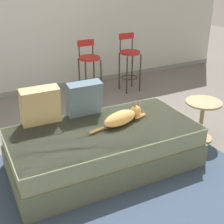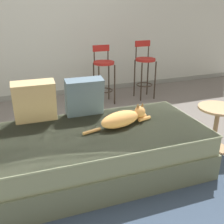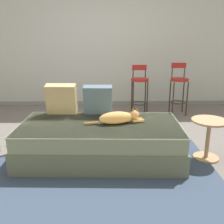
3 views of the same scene
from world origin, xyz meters
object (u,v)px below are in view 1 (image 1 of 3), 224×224
object	(u,v)px
throw_pillow_middle	(84,98)
couch	(104,147)
cat	(122,117)
bar_stool_by_doorway	(129,58)
throw_pillow_corner	(40,106)
side_table	(202,115)
bar_stool_near_window	(89,65)

from	to	relation	value
throw_pillow_middle	couch	bearing A→B (deg)	-84.80
cat	bar_stool_by_doorway	size ratio (longest dim) A/B	0.75
throw_pillow_corner	throw_pillow_middle	distance (m)	0.50
bar_stool_by_doorway	side_table	size ratio (longest dim) A/B	1.93
throw_pillow_corner	cat	bearing A→B (deg)	-28.43
bar_stool_near_window	bar_stool_by_doorway	world-z (taller)	bar_stool_by_doorway
throw_pillow_corner	bar_stool_by_doorway	size ratio (longest dim) A/B	0.43
bar_stool_near_window	bar_stool_by_doorway	bearing A→B (deg)	0.04
throw_pillow_middle	side_table	bearing A→B (deg)	-18.04
couch	cat	distance (m)	0.38
couch	throw_pillow_corner	size ratio (longest dim) A/B	4.80
cat	side_table	world-z (taller)	cat
couch	cat	size ratio (longest dim) A/B	2.73
couch	bar_stool_by_doorway	distance (m)	2.43
couch	bar_stool_near_window	size ratio (longest dim) A/B	2.13
cat	throw_pillow_middle	bearing A→B (deg)	123.67
throw_pillow_middle	bar_stool_near_window	world-z (taller)	bar_stool_near_window
throw_pillow_corner	throw_pillow_middle	xyz separation A→B (m)	(0.50, -0.02, -0.01)
couch	throw_pillow_middle	world-z (taller)	throw_pillow_middle
couch	throw_pillow_corner	bearing A→B (deg)	141.59
throw_pillow_middle	bar_stool_by_doorway	world-z (taller)	bar_stool_by_doorway
bar_stool_near_window	throw_pillow_middle	bearing A→B (deg)	-116.55
throw_pillow_corner	side_table	bearing A→B (deg)	-13.91
throw_pillow_middle	cat	distance (m)	0.49
couch	throw_pillow_middle	bearing A→B (deg)	95.20
bar_stool_by_doorway	side_table	bearing A→B (deg)	-93.65
throw_pillow_middle	bar_stool_by_doorway	xyz separation A→B (m)	(1.51, 1.49, -0.08)
throw_pillow_middle	side_table	distance (m)	1.49
throw_pillow_corner	throw_pillow_middle	size ratio (longest dim) A/B	1.04
bar_stool_by_doorway	couch	bearing A→B (deg)	-127.68
cat	bar_stool_near_window	distance (m)	1.95
cat	bar_stool_by_doorway	xyz separation A→B (m)	(1.24, 1.89, 0.04)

